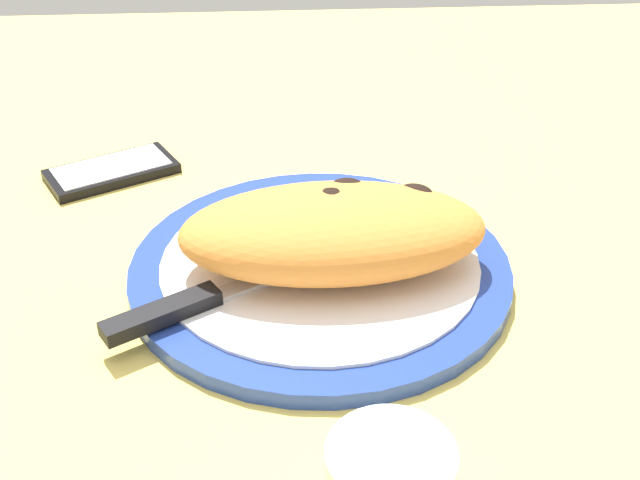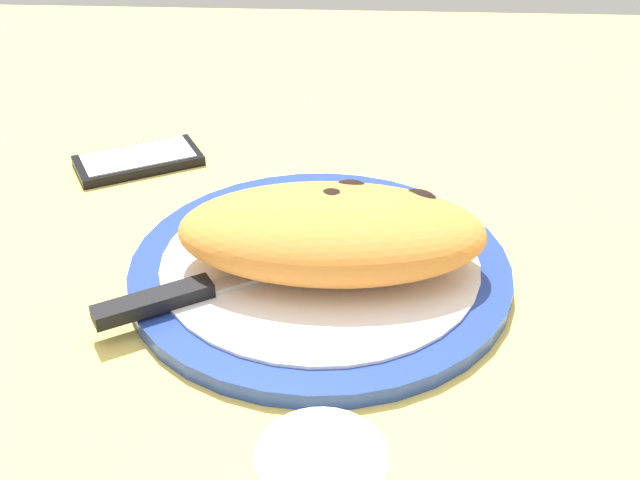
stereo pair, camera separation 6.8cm
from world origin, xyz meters
The scene contains 6 objects.
ground_plane centered at (0.00, 0.00, -1.50)cm, with size 150.00×150.00×3.00cm, color #EACC60.
plate centered at (0.00, 0.00, 0.80)cm, with size 32.21×32.21×1.69cm.
calzone centered at (-1.03, 0.79, 4.99)cm, with size 25.35×13.09×6.56cm.
fork centered at (1.43, -8.65, 1.89)cm, with size 16.04×2.29×0.40cm.
knife centered at (9.75, 5.66, 2.18)cm, with size 20.60×13.37×1.20cm.
smartphone centered at (20.42, -19.51, 0.56)cm, with size 14.37×11.68×1.16cm.
Camera 1 is at (3.68, 56.87, 40.29)cm, focal length 45.87 mm.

